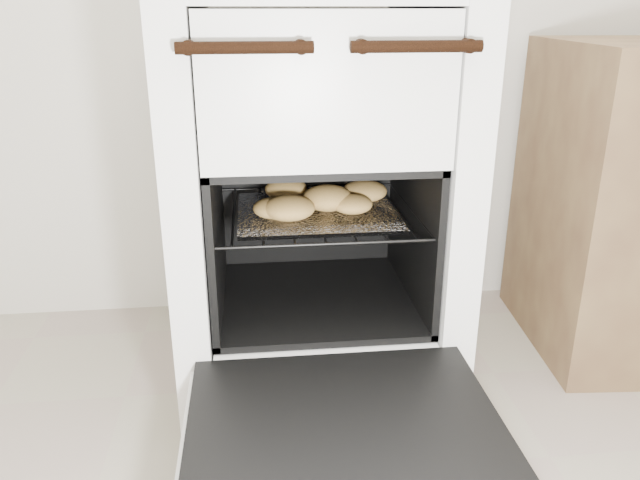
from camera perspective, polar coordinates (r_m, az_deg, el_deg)
The scene contains 5 objects.
stove at distance 1.59m, azimuth -0.65°, elevation 3.92°, with size 0.67×0.74×1.02m.
oven_door at distance 1.22m, azimuth 2.17°, elevation -16.62°, with size 0.60×0.47×0.04m.
oven_rack at distance 1.53m, azimuth -0.37°, elevation 2.59°, with size 0.49×0.47×0.01m.
foil_sheet at distance 1.50m, azimuth -0.28°, elevation 2.57°, with size 0.38×0.33×0.01m, color white.
baked_rolls at distance 1.50m, azimuth -0.40°, elevation 3.78°, with size 0.38×0.31×0.06m.
Camera 1 is at (-0.31, -0.39, 0.96)m, focal length 35.00 mm.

